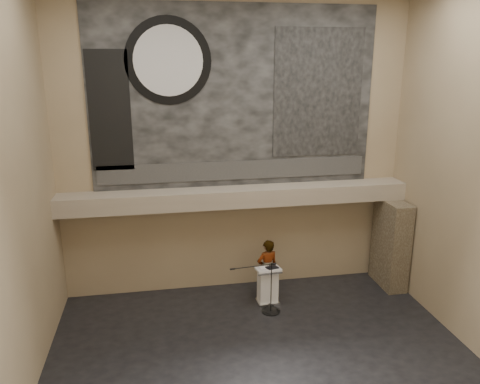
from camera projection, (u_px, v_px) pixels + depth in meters
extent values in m
plane|color=black|center=(265.00, 362.00, 10.80)|extent=(10.00, 10.00, 0.00)
cube|color=#907B5B|center=(235.00, 149.00, 13.41)|extent=(10.00, 0.02, 8.50)
cube|color=#907B5B|center=(342.00, 267.00, 5.85)|extent=(10.00, 0.02, 8.50)
cube|color=#907B5B|center=(9.00, 198.00, 8.78)|extent=(0.02, 8.00, 8.50)
cube|color=gray|center=(238.00, 197.00, 13.39)|extent=(10.00, 0.80, 0.50)
cylinder|color=#B2893D|center=(182.00, 209.00, 13.15)|extent=(0.04, 0.04, 0.06)
cylinder|color=#B2893D|center=(301.00, 203.00, 13.75)|extent=(0.04, 0.04, 0.06)
cube|color=black|center=(235.00, 98.00, 12.99)|extent=(8.00, 0.05, 5.00)
cube|color=#2E2E2E|center=(236.00, 170.00, 13.51)|extent=(7.76, 0.02, 0.55)
cylinder|color=black|center=(168.00, 61.00, 12.37)|extent=(2.30, 0.02, 2.30)
cylinder|color=silver|center=(168.00, 61.00, 12.35)|extent=(1.84, 0.02, 1.84)
cube|color=black|center=(318.00, 93.00, 13.33)|extent=(2.60, 0.02, 3.60)
cube|color=black|center=(110.00, 112.00, 12.45)|extent=(1.10, 0.02, 3.20)
cube|color=#45392A|center=(391.00, 243.00, 14.20)|extent=(0.60, 1.40, 2.70)
cube|color=silver|center=(267.00, 302.00, 13.42)|extent=(0.64, 0.50, 0.08)
cube|color=white|center=(268.00, 285.00, 13.27)|extent=(0.56, 0.40, 0.96)
cube|color=white|center=(268.00, 269.00, 13.11)|extent=(0.71, 0.53, 0.13)
cube|color=black|center=(272.00, 268.00, 13.09)|extent=(0.38, 0.34, 0.04)
cube|color=white|center=(265.00, 268.00, 13.09)|extent=(0.25, 0.33, 0.00)
imported|color=silver|center=(267.00, 269.00, 13.56)|extent=(0.73, 0.56, 1.77)
cylinder|color=black|center=(271.00, 311.00, 12.98)|extent=(0.52, 0.52, 0.02)
cylinder|color=black|center=(271.00, 288.00, 12.78)|extent=(0.03, 0.03, 1.47)
cylinder|color=black|center=(252.00, 267.00, 12.44)|extent=(1.21, 0.14, 0.02)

